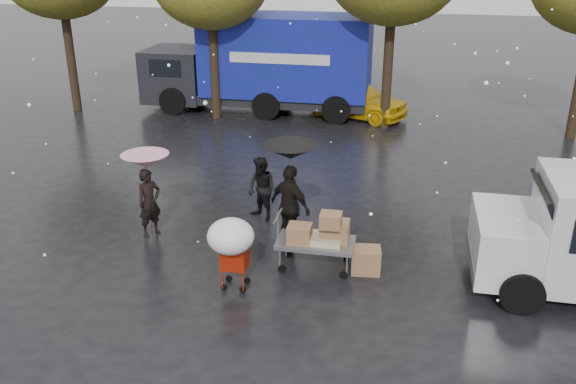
% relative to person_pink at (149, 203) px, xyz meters
% --- Properties ---
extents(ground, '(90.00, 90.00, 0.00)m').
position_rel_person_pink_xyz_m(ground, '(2.02, -0.71, -0.76)').
color(ground, black).
rests_on(ground, ground).
extents(person_pink, '(0.61, 0.66, 1.52)m').
position_rel_person_pink_xyz_m(person_pink, '(0.00, 0.00, 0.00)').
color(person_pink, black).
rests_on(person_pink, ground).
extents(person_middle, '(0.91, 0.87, 1.49)m').
position_rel_person_pink_xyz_m(person_middle, '(2.17, 1.26, -0.02)').
color(person_middle, black).
rests_on(person_middle, ground).
extents(person_black, '(1.12, 0.93, 1.79)m').
position_rel_person_pink_xyz_m(person_black, '(3.07, 0.11, 0.14)').
color(person_black, black).
rests_on(person_black, ground).
extents(umbrella_pink, '(1.00, 1.00, 1.86)m').
position_rel_person_pink_xyz_m(umbrella_pink, '(-0.00, 0.00, 0.95)').
color(umbrella_pink, '#4C4C4C').
rests_on(umbrella_pink, ground).
extents(umbrella_black, '(1.12, 1.12, 2.24)m').
position_rel_person_pink_xyz_m(umbrella_black, '(3.07, 0.11, 1.32)').
color(umbrella_black, '#4C4C4C').
rests_on(umbrella_black, ground).
extents(vendor_cart, '(1.52, 0.80, 1.27)m').
position_rel_person_pink_xyz_m(vendor_cart, '(3.82, -0.73, -0.03)').
color(vendor_cart, slate).
rests_on(vendor_cart, ground).
extents(shopping_cart, '(0.84, 0.84, 1.46)m').
position_rel_person_pink_xyz_m(shopping_cart, '(2.40, -1.89, 0.31)').
color(shopping_cart, '#A21D09').
rests_on(shopping_cart, ground).
extents(blue_truck, '(8.30, 2.60, 3.50)m').
position_rel_person_pink_xyz_m(blue_truck, '(0.00, 10.55, 1.00)').
color(blue_truck, navy).
rests_on(blue_truck, ground).
extents(box_ground_near, '(0.60, 0.50, 0.50)m').
position_rel_person_pink_xyz_m(box_ground_near, '(4.72, -0.69, -0.51)').
color(box_ground_near, brown).
rests_on(box_ground_near, ground).
extents(box_ground_far, '(0.52, 0.45, 0.35)m').
position_rel_person_pink_xyz_m(box_ground_far, '(3.91, 0.85, -0.58)').
color(box_ground_far, brown).
rests_on(box_ground_far, ground).
extents(yellow_taxi, '(4.26, 3.04, 1.35)m').
position_rel_person_pink_xyz_m(yellow_taxi, '(3.32, 10.44, -0.08)').
color(yellow_taxi, '#DBA60B').
rests_on(yellow_taxi, ground).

